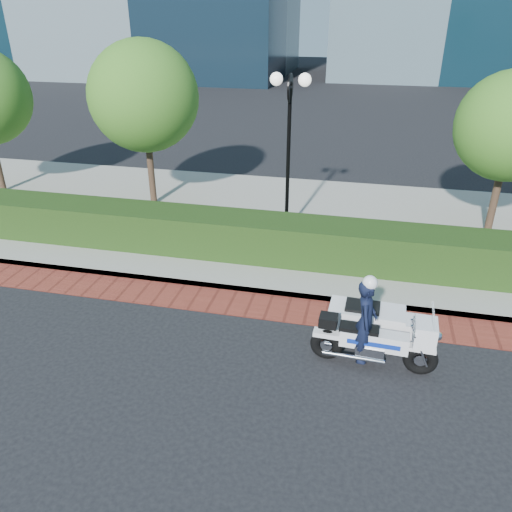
% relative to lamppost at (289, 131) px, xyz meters
% --- Properties ---
extents(ground, '(120.00, 120.00, 0.00)m').
position_rel_lamppost_xyz_m(ground, '(-1.00, -5.20, -2.96)').
color(ground, black).
rests_on(ground, ground).
extents(brick_strip, '(60.00, 1.00, 0.01)m').
position_rel_lamppost_xyz_m(brick_strip, '(-1.00, -3.70, -2.95)').
color(brick_strip, maroon).
rests_on(brick_strip, ground).
extents(sidewalk, '(60.00, 8.00, 0.15)m').
position_rel_lamppost_xyz_m(sidewalk, '(-1.00, 0.80, -2.88)').
color(sidewalk, gray).
rests_on(sidewalk, ground).
extents(hedge_main, '(18.00, 1.20, 1.00)m').
position_rel_lamppost_xyz_m(hedge_main, '(-1.00, -1.60, -2.31)').
color(hedge_main, black).
rests_on(hedge_main, sidewalk).
extents(lamppost, '(1.02, 0.70, 4.21)m').
position_rel_lamppost_xyz_m(lamppost, '(0.00, 0.00, 0.00)').
color(lamppost, black).
rests_on(lamppost, sidewalk).
extents(tree_b, '(3.20, 3.20, 4.89)m').
position_rel_lamppost_xyz_m(tree_b, '(-4.50, 1.30, 0.48)').
color(tree_b, '#332319').
rests_on(tree_b, sidewalk).
extents(tree_c, '(2.80, 2.80, 4.30)m').
position_rel_lamppost_xyz_m(tree_c, '(5.50, 1.30, 0.09)').
color(tree_c, '#332319').
rests_on(tree_c, sidewalk).
extents(police_motorcycle, '(2.24, 1.60, 1.81)m').
position_rel_lamppost_xyz_m(police_motorcycle, '(2.36, -4.86, -2.34)').
color(police_motorcycle, black).
rests_on(police_motorcycle, ground).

